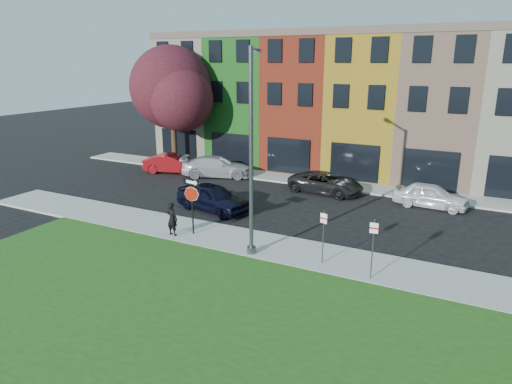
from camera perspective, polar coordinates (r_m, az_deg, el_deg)
The scene contains 15 objects.
ground at distance 18.71m, azimuth -1.71°, elevation -10.37°, with size 120.00×120.00×0.00m, color black.
sidewalk_near at distance 20.42m, azimuth 7.39°, elevation -7.95°, with size 40.00×3.00×0.12m, color gray.
sidewalk_far at distance 32.72m, azimuth 6.43°, elevation 1.38°, with size 40.00×2.40×0.12m, color gray.
rowhouse_block at distance 37.50m, azimuth 10.86°, elevation 10.74°, with size 30.00×10.12×10.00m.
stop_sign at distance 22.14m, azimuth -8.05°, elevation -0.34°, with size 1.04×0.24×2.81m.
man at distance 22.51m, azimuth -10.45°, elevation -3.32°, with size 0.64×0.44×1.66m, color black.
sedan_near at distance 26.20m, azimuth -5.40°, elevation -0.69°, with size 4.92×2.76×1.58m, color black.
parked_car_red at distance 35.57m, azimuth -10.39°, elevation 3.52°, with size 4.66×2.70×1.45m, color maroon.
parked_car_silver at distance 33.96m, azimuth -4.90°, elevation 3.18°, with size 5.63×3.96×1.51m, color #B4B4B9.
parked_car_dark at distance 30.00m, azimuth 8.71°, elevation 1.14°, with size 5.05×2.72×1.35m, color black.
parked_car_white at distance 28.63m, azimuth 21.02°, elevation -0.41°, with size 4.28×1.91×1.43m, color white.
street_lamp at distance 19.27m, azimuth -0.53°, elevation 4.77°, with size 1.11×2.48×8.79m.
parking_sign_a at distance 19.12m, azimuth 8.42°, elevation -4.85°, with size 0.32×0.12×2.32m.
parking_sign_b at distance 18.16m, azimuth 14.42°, elevation -6.14°, with size 0.32×0.09×2.44m.
tree_purple at distance 37.13m, azimuth -10.29°, elevation 12.50°, with size 7.73×6.77×9.41m.
Camera 1 is at (8.16, -14.61, 8.36)m, focal length 32.00 mm.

